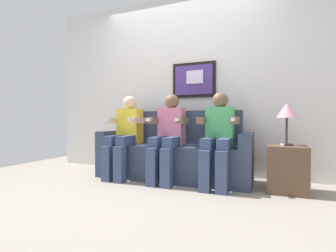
# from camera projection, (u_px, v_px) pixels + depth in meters

# --- Properties ---
(ground_plane) EXTENTS (5.74, 5.74, 0.00)m
(ground_plane) POSITION_uv_depth(u_px,v_px,m) (163.00, 184.00, 2.99)
(ground_plane) COLOR #9E9384
(back_wall_assembly) EXTENTS (4.41, 0.10, 2.60)m
(back_wall_assembly) POSITION_uv_depth(u_px,v_px,m) (184.00, 84.00, 3.67)
(back_wall_assembly) COLOR silver
(back_wall_assembly) RESTS_ON ground_plane
(couch) EXTENTS (2.01, 0.58, 0.90)m
(couch) POSITION_uv_depth(u_px,v_px,m) (173.00, 155.00, 3.29)
(couch) COLOR #333D56
(couch) RESTS_ON ground_plane
(person_on_left) EXTENTS (0.46, 0.56, 1.11)m
(person_on_left) POSITION_uv_depth(u_px,v_px,m) (125.00, 133.00, 3.36)
(person_on_left) COLOR yellow
(person_on_left) RESTS_ON ground_plane
(person_in_middle) EXTENTS (0.46, 0.56, 1.11)m
(person_in_middle) POSITION_uv_depth(u_px,v_px,m) (168.00, 133.00, 3.12)
(person_in_middle) COLOR pink
(person_in_middle) RESTS_ON ground_plane
(person_on_right) EXTENTS (0.46, 0.56, 1.11)m
(person_on_right) POSITION_uv_depth(u_px,v_px,m) (218.00, 135.00, 2.89)
(person_on_right) COLOR #4CB266
(person_on_right) RESTS_ON ground_plane
(side_table_right) EXTENTS (0.40, 0.40, 0.50)m
(side_table_right) POSITION_uv_depth(u_px,v_px,m) (287.00, 169.00, 2.68)
(side_table_right) COLOR brown
(side_table_right) RESTS_ON ground_plane
(table_lamp) EXTENTS (0.22, 0.22, 0.46)m
(table_lamp) POSITION_uv_depth(u_px,v_px,m) (287.00, 112.00, 2.70)
(table_lamp) COLOR #333338
(table_lamp) RESTS_ON side_table_right
(spare_remote_on_table) EXTENTS (0.04, 0.13, 0.02)m
(spare_remote_on_table) POSITION_uv_depth(u_px,v_px,m) (282.00, 145.00, 2.63)
(spare_remote_on_table) COLOR white
(spare_remote_on_table) RESTS_ON side_table_right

